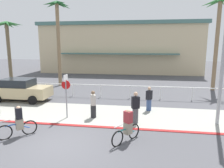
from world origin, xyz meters
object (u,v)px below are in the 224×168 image
object	(u,v)px
cyclist_teal_1	(127,127)
pedestrian_2	(149,100)
pedestrian_0	(135,109)
pedestrian_1	(93,105)
palm_tree_3	(218,26)
cyclist_blue_0	(18,122)
car_tan_1	(20,90)
palm_tree_1	(7,37)
palm_tree_2	(58,23)
stop_sign_bike_lane	(66,90)

from	to	relation	value
cyclist_teal_1	pedestrian_2	world-z (taller)	pedestrian_2
pedestrian_0	pedestrian_1	bearing A→B (deg)	168.45
palm_tree_3	cyclist_blue_0	world-z (taller)	palm_tree_3
car_tan_1	cyclist_teal_1	xyz separation A→B (m)	(8.63, -5.72, -0.18)
palm_tree_1	palm_tree_2	size ratio (longest dim) A/B	0.78
cyclist_blue_0	pedestrian_1	distance (m)	4.15
palm_tree_3	car_tan_1	xyz separation A→B (m)	(-15.80, -6.33, -5.07)
palm_tree_3	palm_tree_2	bearing A→B (deg)	179.90
palm_tree_1	cyclist_blue_0	xyz separation A→B (m)	(8.63, -12.23, -4.40)
palm_tree_1	pedestrian_0	world-z (taller)	palm_tree_1
car_tan_1	palm_tree_2	bearing A→B (deg)	84.60
palm_tree_3	pedestrian_0	distance (m)	13.02
stop_sign_bike_lane	palm_tree_3	distance (m)	15.10
pedestrian_1	pedestrian_0	bearing A→B (deg)	-11.55
stop_sign_bike_lane	palm_tree_2	xyz separation A→B (m)	(-4.29, 9.54, 4.73)
palm_tree_2	cyclist_blue_0	xyz separation A→B (m)	(2.98, -12.32, -5.71)
cyclist_blue_0	cyclist_teal_1	size ratio (longest dim) A/B	1.00
car_tan_1	pedestrian_1	world-z (taller)	car_tan_1
palm_tree_2	pedestrian_0	bearing A→B (deg)	-49.77
palm_tree_2	car_tan_1	xyz separation A→B (m)	(-0.60, -6.36, -5.53)
cyclist_teal_1	pedestrian_0	bearing A→B (deg)	83.50
palm_tree_1	palm_tree_3	size ratio (longest dim) A/B	0.80
car_tan_1	pedestrian_0	distance (m)	9.53
cyclist_teal_1	palm_tree_3	bearing A→B (deg)	59.23
pedestrian_2	palm_tree_3	bearing A→B (deg)	50.35
cyclist_teal_1	palm_tree_2	bearing A→B (deg)	123.59
car_tan_1	pedestrian_1	xyz separation A→B (m)	(6.42, -2.93, -0.12)
palm_tree_1	stop_sign_bike_lane	bearing A→B (deg)	-43.57
palm_tree_1	cyclist_blue_0	world-z (taller)	palm_tree_1
palm_tree_1	pedestrian_1	xyz separation A→B (m)	(11.46, -9.19, -4.34)
car_tan_1	pedestrian_2	bearing A→B (deg)	-6.35
palm_tree_2	stop_sign_bike_lane	bearing A→B (deg)	-65.81
palm_tree_2	palm_tree_3	size ratio (longest dim) A/B	1.02
palm_tree_2	palm_tree_3	bearing A→B (deg)	-0.10
palm_tree_2	car_tan_1	size ratio (longest dim) A/B	1.94
palm_tree_3	cyclist_teal_1	distance (m)	14.98
palm_tree_1	palm_tree_2	bearing A→B (deg)	0.97
cyclist_blue_0	cyclist_teal_1	xyz separation A→B (m)	(5.04, 0.24, 0.00)
palm_tree_1	pedestrian_0	xyz separation A→B (m)	(13.93, -9.70, -4.27)
palm_tree_3	pedestrian_2	world-z (taller)	palm_tree_3
palm_tree_2	cyclist_teal_1	xyz separation A→B (m)	(8.02, -12.08, -5.71)
palm_tree_1	pedestrian_0	distance (m)	17.50
stop_sign_bike_lane	pedestrian_1	world-z (taller)	stop_sign_bike_lane
stop_sign_bike_lane	palm_tree_2	size ratio (longest dim) A/B	0.30
stop_sign_bike_lane	cyclist_blue_0	distance (m)	3.22
palm_tree_1	pedestrian_2	distance (m)	17.01
car_tan_1	pedestrian_2	distance (m)	9.73
palm_tree_1	car_tan_1	distance (m)	9.08
cyclist_blue_0	pedestrian_0	distance (m)	5.88
car_tan_1	cyclist_blue_0	size ratio (longest dim) A/B	2.93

